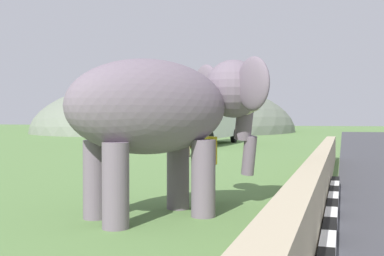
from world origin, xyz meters
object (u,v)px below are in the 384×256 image
Objects in this scene: elephant at (168,110)px; cow_mid at (192,133)px; bus_white at (206,114)px; cow_near at (183,138)px; person_handler at (207,159)px.

cow_mid is (19.05, 5.64, -1.07)m from elephant.
cow_mid is at bearing -177.50° from bus_white.
elephant reaches higher than cow_near.
bus_white is 5.18× the size of cow_mid.
cow_near is (12.55, 3.99, -1.07)m from elephant.
person_handler is at bearing -158.70° from cow_near.
cow_mid is at bearing 16.49° from elephant.
elephant is 0.39× the size of bus_white.
bus_white reaches higher than person_handler.
cow_near is at bearing 21.30° from person_handler.
bus_white is 10.43m from cow_near.
elephant is at bearing -162.38° from cow_near.
cow_near is 6.70m from cow_mid.
elephant is 19.89m from cow_mid.
elephant is 23.48m from bus_white.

